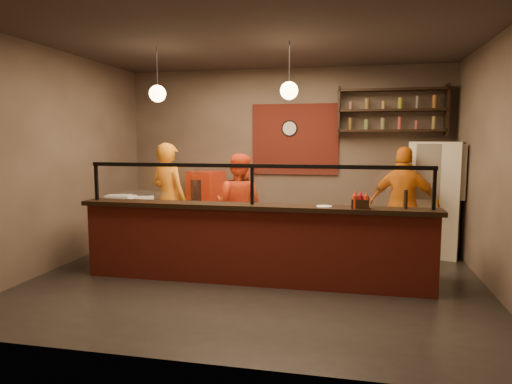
% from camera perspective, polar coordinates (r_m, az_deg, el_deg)
% --- Properties ---
extents(floor, '(6.00, 6.00, 0.00)m').
position_cam_1_polar(floor, '(6.43, 0.12, -10.59)').
color(floor, black).
rests_on(floor, ground).
extents(ceiling, '(6.00, 6.00, 0.00)m').
position_cam_1_polar(ceiling, '(6.28, 0.13, 18.57)').
color(ceiling, '#362E2A').
rests_on(ceiling, wall_back).
extents(wall_back, '(6.00, 0.00, 6.00)m').
position_cam_1_polar(wall_back, '(8.61, 3.57, 4.59)').
color(wall_back, '#6A5B4D').
rests_on(wall_back, floor).
extents(wall_left, '(0.00, 5.00, 5.00)m').
position_cam_1_polar(wall_left, '(7.37, -23.39, 3.74)').
color(wall_left, '#6A5B4D').
rests_on(wall_left, floor).
extents(wall_right, '(0.00, 5.00, 5.00)m').
position_cam_1_polar(wall_right, '(6.26, 28.14, 3.09)').
color(wall_right, '#6A5B4D').
rests_on(wall_right, floor).
extents(wall_front, '(6.00, 0.00, 6.00)m').
position_cam_1_polar(wall_front, '(3.74, -7.82, 1.97)').
color(wall_front, '#6A5B4D').
rests_on(wall_front, floor).
extents(brick_patch, '(1.60, 0.04, 1.30)m').
position_cam_1_polar(brick_patch, '(8.54, 4.89, 6.58)').
color(brick_patch, maroon).
rests_on(brick_patch, wall_back).
extents(service_counter, '(4.60, 0.25, 1.00)m').
position_cam_1_polar(service_counter, '(6.01, -0.47, -6.86)').
color(service_counter, maroon).
rests_on(service_counter, floor).
extents(counter_ledge, '(4.70, 0.37, 0.06)m').
position_cam_1_polar(counter_ledge, '(5.91, -0.48, -1.85)').
color(counter_ledge, black).
rests_on(counter_ledge, service_counter).
extents(worktop_cabinet, '(4.60, 0.75, 0.85)m').
position_cam_1_polar(worktop_cabinet, '(6.50, 0.49, -6.50)').
color(worktop_cabinet, gray).
rests_on(worktop_cabinet, floor).
extents(worktop, '(4.60, 0.75, 0.05)m').
position_cam_1_polar(worktop, '(6.42, 0.49, -2.58)').
color(worktop, beige).
rests_on(worktop, worktop_cabinet).
extents(sneeze_guard, '(4.50, 0.05, 0.52)m').
position_cam_1_polar(sneeze_guard, '(5.87, -0.48, 1.44)').
color(sneeze_guard, white).
rests_on(sneeze_guard, counter_ledge).
extents(wall_shelving, '(1.84, 0.28, 0.85)m').
position_cam_1_polar(wall_shelving, '(8.37, 16.60, 9.76)').
color(wall_shelving, black).
rests_on(wall_shelving, wall_back).
extents(wall_clock, '(0.30, 0.04, 0.30)m').
position_cam_1_polar(wall_clock, '(8.55, 4.23, 7.93)').
color(wall_clock, black).
rests_on(wall_clock, wall_back).
extents(pendant_left, '(0.24, 0.24, 0.77)m').
position_cam_1_polar(pendant_left, '(6.83, -12.20, 11.95)').
color(pendant_left, black).
rests_on(pendant_left, ceiling).
extents(pendant_right, '(0.24, 0.24, 0.77)m').
position_cam_1_polar(pendant_right, '(6.30, 4.16, 12.54)').
color(pendant_right, black).
rests_on(pendant_right, ceiling).
extents(cook_left, '(0.79, 0.65, 1.84)m').
position_cam_1_polar(cook_left, '(7.60, -10.83, -0.91)').
color(cook_left, orange).
rests_on(cook_left, floor).
extents(cook_mid, '(0.90, 0.75, 1.67)m').
position_cam_1_polar(cook_mid, '(7.43, -2.20, -1.63)').
color(cook_mid, red).
rests_on(cook_mid, floor).
extents(cook_right, '(1.11, 0.63, 1.79)m').
position_cam_1_polar(cook_right, '(7.42, 17.98, -1.50)').
color(cook_right, orange).
rests_on(cook_right, floor).
extents(fridge, '(0.94, 0.91, 1.86)m').
position_cam_1_polar(fridge, '(8.03, 21.50, -0.79)').
color(fridge, '#E9E5C5').
rests_on(fridge, floor).
extents(red_cooler, '(0.69, 0.66, 1.30)m').
position_cam_1_polar(red_cooler, '(8.69, -6.29, -1.70)').
color(red_cooler, red).
rests_on(red_cooler, floor).
extents(pizza_dough, '(0.63, 0.63, 0.01)m').
position_cam_1_polar(pizza_dough, '(6.43, 7.46, -2.34)').
color(pizza_dough, white).
rests_on(pizza_dough, worktop).
extents(prep_tub_a, '(0.35, 0.32, 0.14)m').
position_cam_1_polar(prep_tub_a, '(7.05, -13.80, -1.15)').
color(prep_tub_a, silver).
rests_on(prep_tub_a, worktop).
extents(prep_tub_b, '(0.36, 0.32, 0.15)m').
position_cam_1_polar(prep_tub_b, '(7.27, -16.11, -0.97)').
color(prep_tub_b, white).
rests_on(prep_tub_b, worktop).
extents(prep_tub_c, '(0.40, 0.35, 0.17)m').
position_cam_1_polar(prep_tub_c, '(7.11, -16.81, -1.06)').
color(prep_tub_c, silver).
rests_on(prep_tub_c, worktop).
extents(rolling_pin, '(0.31, 0.26, 0.06)m').
position_cam_1_polar(rolling_pin, '(6.96, -10.77, -1.52)').
color(rolling_pin, gold).
rests_on(rolling_pin, worktop).
extents(condiment_caddy, '(0.22, 0.18, 0.11)m').
position_cam_1_polar(condiment_caddy, '(5.72, 12.92, -1.42)').
color(condiment_caddy, black).
rests_on(condiment_caddy, counter_ledge).
extents(pepper_mill, '(0.06, 0.06, 0.23)m').
position_cam_1_polar(pepper_mill, '(5.83, 18.20, -0.87)').
color(pepper_mill, black).
rests_on(pepper_mill, counter_ledge).
extents(small_plate, '(0.26, 0.26, 0.01)m').
position_cam_1_polar(small_plate, '(5.74, 8.50, -1.81)').
color(small_plate, silver).
rests_on(small_plate, counter_ledge).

